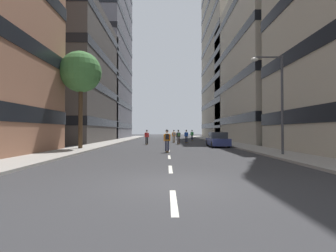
# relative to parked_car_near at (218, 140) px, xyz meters

# --- Properties ---
(ground_plane) EXTENTS (154.71, 154.71, 0.00)m
(ground_plane) POSITION_rel_parked_car_near_xyz_m (-5.12, 7.78, -0.70)
(ground_plane) COLOR #333335
(sidewalk_left) EXTENTS (2.82, 70.91, 0.14)m
(sidewalk_left) POSITION_rel_parked_car_near_xyz_m (-12.85, 11.00, -0.63)
(sidewalk_left) COLOR #9E9991
(sidewalk_left) RESTS_ON ground_plane
(sidewalk_right) EXTENTS (2.82, 70.91, 0.14)m
(sidewalk_right) POSITION_rel_parked_car_near_xyz_m (2.61, 11.00, -0.63)
(sidewalk_right) COLOR #9E9991
(sidewalk_right) RESTS_ON ground_plane
(lane_markings) EXTENTS (0.16, 62.20, 0.01)m
(lane_markings) POSITION_rel_parked_car_near_xyz_m (-5.12, 9.99, -0.70)
(lane_markings) COLOR silver
(lane_markings) RESTS_ON ground_plane
(building_left_mid) EXTENTS (13.32, 18.26, 18.79)m
(building_left_mid) POSITION_rel_parked_car_near_xyz_m (-20.86, 11.32, 8.79)
(building_left_mid) COLOR #4C4744
(building_left_mid) RESTS_ON ground_plane
(building_left_far) EXTENTS (13.32, 19.78, 36.37)m
(building_left_far) POSITION_rel_parked_car_near_xyz_m (-20.86, 28.93, 17.57)
(building_left_far) COLOR slate
(building_left_far) RESTS_ON ground_plane
(building_right_mid) EXTENTS (13.32, 22.53, 21.31)m
(building_right_mid) POSITION_rel_parked_car_near_xyz_m (10.62, 11.32, 10.05)
(building_right_mid) COLOR #BCB29E
(building_right_mid) RESTS_ON ground_plane
(building_right_far) EXTENTS (13.32, 23.04, 36.42)m
(building_right_far) POSITION_rel_parked_car_near_xyz_m (10.62, 28.93, 17.60)
(building_right_far) COLOR #B2A893
(building_right_far) RESTS_ON ground_plane
(parked_car_near) EXTENTS (1.82, 4.40, 1.52)m
(parked_car_near) POSITION_rel_parked_car_near_xyz_m (0.00, 0.00, 0.00)
(parked_car_near) COLOR navy
(parked_car_near) RESTS_ON ground_plane
(street_tree_near) EXTENTS (3.58, 3.58, 8.51)m
(street_tree_near) POSITION_rel_parked_car_near_xyz_m (-12.85, -3.97, 6.10)
(street_tree_near) COLOR #4C3823
(street_tree_near) RESTS_ON sidewalk_left
(streetlamp_right) EXTENTS (2.13, 0.30, 6.50)m
(streetlamp_right) POSITION_rel_parked_car_near_xyz_m (1.96, -9.56, 3.44)
(streetlamp_right) COLOR #3F3F44
(streetlamp_right) RESTS_ON sidewalk_right
(skater_0) EXTENTS (0.57, 0.92, 1.78)m
(skater_0) POSITION_rel_parked_car_near_xyz_m (-2.61, 8.10, 0.29)
(skater_0) COLOR brown
(skater_0) RESTS_ON ground_plane
(skater_1) EXTENTS (0.53, 0.90, 1.78)m
(skater_1) POSITION_rel_parked_car_near_xyz_m (-4.29, 9.00, 0.32)
(skater_1) COLOR brown
(skater_1) RESTS_ON ground_plane
(skater_2) EXTENTS (0.56, 0.92, 1.78)m
(skater_2) POSITION_rel_parked_car_near_xyz_m (-3.83, 4.87, 0.32)
(skater_2) COLOR brown
(skater_2) RESTS_ON ground_plane
(skater_3) EXTENTS (0.54, 0.91, 1.78)m
(skater_3) POSITION_rel_parked_car_near_xyz_m (-1.04, 15.99, 0.29)
(skater_3) COLOR brown
(skater_3) RESTS_ON ground_plane
(skater_4) EXTENTS (0.55, 0.91, 1.78)m
(skater_4) POSITION_rel_parked_car_near_xyz_m (-5.25, -6.61, 0.32)
(skater_4) COLOR brown
(skater_4) RESTS_ON ground_plane
(skater_5) EXTENTS (0.54, 0.91, 1.78)m
(skater_5) POSITION_rel_parked_car_near_xyz_m (-7.68, 4.22, 0.29)
(skater_5) COLOR brown
(skater_5) RESTS_ON ground_plane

